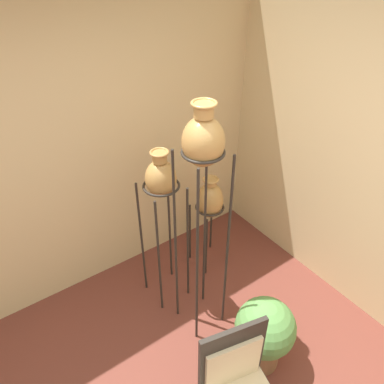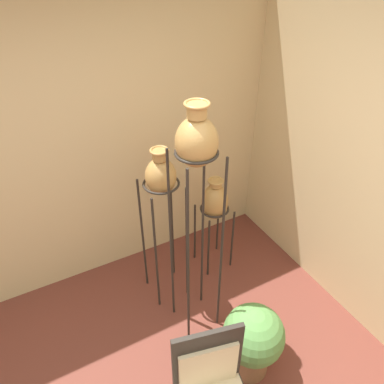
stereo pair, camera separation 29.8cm
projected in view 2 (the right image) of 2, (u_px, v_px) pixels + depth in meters
wall_back at (59, 154)px, 3.05m from camera, size 7.91×0.06×2.70m
vase_stand_tall at (197, 152)px, 2.38m from camera, size 0.31×0.31×2.02m
vase_stand_medium at (161, 182)px, 2.92m from camera, size 0.31×0.31×1.52m
vase_stand_short at (215, 203)px, 3.49m from camera, size 0.29×0.29×1.02m
potted_plant at (253, 339)px, 2.77m from camera, size 0.46×0.46×0.65m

